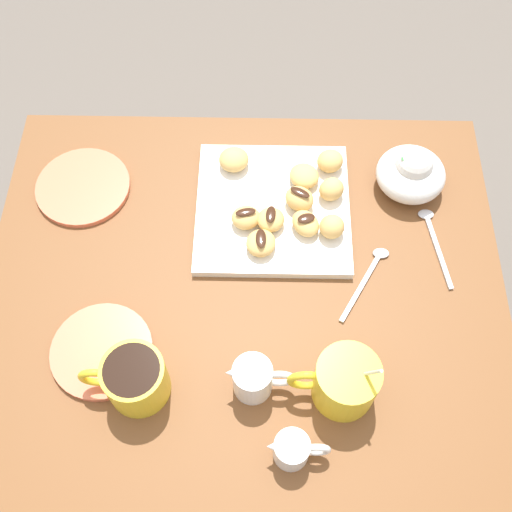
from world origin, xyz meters
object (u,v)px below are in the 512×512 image
pastry_plate_square (273,208)px  chocolate_sauce_pitcher (293,449)px  beignet_0 (331,189)px  saucer_coral_left (83,187)px  beignet_5 (244,218)px  beignet_9 (261,243)px  coffee_mug_yellow_left (344,381)px  cream_pitcher_white (254,378)px  beignet_8 (271,220)px  beignet_2 (306,223)px  beignet_6 (299,199)px  beignet_7 (234,159)px  dining_table (246,323)px  ice_cream_bowl (411,172)px  beignet_3 (332,227)px  beignet_1 (330,161)px  beignet_4 (304,176)px  coffee_mug_yellow_right (134,378)px  saucer_coral_right (102,351)px

pastry_plate_square → chocolate_sauce_pitcher: bearing=94.0°
beignet_0 → saucer_coral_left: bearing=-2.4°
beignet_0 → beignet_5: size_ratio=0.92×
beignet_0 → beignet_9: (0.12, 0.11, -0.00)m
coffee_mug_yellow_left → saucer_coral_left: (0.45, -0.37, -0.05)m
cream_pitcher_white → beignet_8: (-0.02, -0.29, -0.01)m
beignet_5 → beignet_9: bearing=121.7°
chocolate_sauce_pitcher → beignet_8: bearing=-85.0°
beignet_0 → beignet_2: (0.05, 0.07, -0.00)m
beignet_6 → beignet_7: 0.15m
dining_table → beignet_8: 0.23m
beignet_6 → beignet_8: bearing=39.8°
coffee_mug_yellow_left → beignet_0: (0.00, -0.35, -0.01)m
beignet_7 → chocolate_sauce_pitcher: bearing=101.2°
ice_cream_bowl → beignet_7: size_ratio=2.30×
dining_table → beignet_3: 0.26m
beignet_1 → beignet_4: size_ratio=0.88×
beignet_2 → beignet_3: size_ratio=1.23×
beignet_4 → beignet_5: beignet_5 is taller
chocolate_sauce_pitcher → beignet_4: size_ratio=1.69×
coffee_mug_yellow_right → beignet_6: size_ratio=2.54×
coffee_mug_yellow_left → beignet_6: bearing=-79.8°
ice_cream_bowl → chocolate_sauce_pitcher: (0.22, 0.48, -0.01)m
ice_cream_bowl → beignet_6: 0.21m
beignet_3 → beignet_9: (0.12, 0.03, -0.01)m
saucer_coral_right → beignet_0: beignet_0 is taller
beignet_8 → beignet_7: bearing=-61.8°
beignet_7 → beignet_9: 0.18m
dining_table → chocolate_sauce_pitcher: (-0.08, 0.28, 0.19)m
ice_cream_bowl → beignet_2: size_ratio=2.29×
cream_pitcher_white → coffee_mug_yellow_left: bearing=177.5°
coffee_mug_yellow_left → beignet_3: bearing=-88.8°
saucer_coral_left → beignet_1: 0.45m
saucer_coral_left → beignet_2: 0.41m
beignet_3 → beignet_7: beignet_3 is taller
beignet_8 → coffee_mug_yellow_right: bearing=55.6°
chocolate_sauce_pitcher → coffee_mug_yellow_right: bearing=-22.1°
ice_cream_bowl → beignet_5: size_ratio=2.49×
beignet_0 → beignet_5: beignet_0 is taller
pastry_plate_square → beignet_7: size_ratio=5.02×
dining_table → beignet_0: beignet_0 is taller
beignet_3 → beignet_6: 0.08m
coffee_mug_yellow_left → beignet_3: (0.01, -0.28, -0.01)m
coffee_mug_yellow_right → ice_cream_bowl: bearing=-139.1°
dining_table → chocolate_sauce_pitcher: 0.34m
dining_table → chocolate_sauce_pitcher: chocolate_sauce_pitcher is taller
beignet_5 → beignet_9: 0.06m
cream_pitcher_white → beignet_2: (-0.08, -0.28, -0.01)m
beignet_2 → beignet_4: bearing=-89.8°
ice_cream_bowl → beignet_4: ice_cream_bowl is taller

